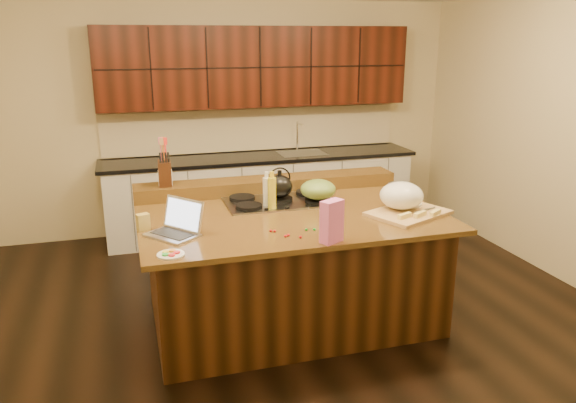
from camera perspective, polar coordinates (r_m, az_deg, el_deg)
name	(u,v)px	position (r m, az deg, el deg)	size (l,w,h in m)	color
room	(290,160)	(4.41, 0.19, 4.19)	(5.52, 5.02, 2.72)	black
island	(290,265)	(4.68, 0.18, -6.48)	(2.40, 1.60, 0.92)	black
back_ledge	(268,184)	(5.15, -2.06, 1.75)	(2.40, 0.30, 0.12)	black
cooktop	(280,201)	(4.79, -0.85, 0.07)	(0.92, 0.52, 0.05)	gray
back_counter	(260,151)	(6.66, -2.86, 5.14)	(3.70, 0.66, 2.40)	silver
kettle	(280,186)	(4.76, -0.86, 1.55)	(0.22, 0.22, 0.20)	black
green_bowl	(318,189)	(4.73, 3.07, 1.24)	(0.30, 0.30, 0.16)	olive
laptop	(177,225)	(4.09, -11.18, -2.39)	(0.44, 0.45, 0.25)	#B7B7BC
oil_bottle	(272,194)	(4.56, -1.64, 0.79)	(0.07, 0.07, 0.27)	gold
vinegar_bottle	(267,192)	(4.64, -2.18, 0.93)	(0.06, 0.06, 0.25)	silver
wooden_tray	(403,199)	(4.59, 11.63, 0.20)	(0.73, 0.64, 0.25)	tan
ramekin_a	(412,207)	(4.69, 12.47, -0.59)	(0.10, 0.10, 0.04)	white
ramekin_b	(416,206)	(4.73, 12.84, -0.46)	(0.10, 0.10, 0.04)	white
ramekin_c	(414,197)	(5.01, 12.66, 0.48)	(0.10, 0.10, 0.04)	white
strainer_bowl	(400,191)	(5.08, 11.28, 1.05)	(0.24, 0.24, 0.09)	#996B3F
kitchen_timer	(410,205)	(4.71, 12.32, -0.36)	(0.08, 0.08, 0.07)	silver
pink_bag	(332,221)	(3.85, 4.47, -2.03)	(0.16, 0.09, 0.30)	pink
candy_plate	(171,255)	(3.73, -11.83, -5.29)	(0.18, 0.18, 0.01)	white
package_box	(143,222)	(4.23, -14.51, -2.04)	(0.09, 0.06, 0.12)	gold
utensil_crock	(165,178)	(4.98, -12.36, 2.39)	(0.12, 0.12, 0.14)	white
knife_block	(165,173)	(4.97, -12.40, 2.82)	(0.11, 0.18, 0.22)	black
gumdrop_0	(301,237)	(3.95, 1.28, -3.63)	(0.02, 0.02, 0.02)	red
gumdrop_1	(322,225)	(4.20, 3.52, -2.42)	(0.02, 0.02, 0.02)	#198C26
gumdrop_2	(288,235)	(3.99, 0.05, -3.42)	(0.02, 0.02, 0.02)	red
gumdrop_3	(335,225)	(4.22, 4.75, -2.36)	(0.02, 0.02, 0.02)	#198C26
gumdrop_4	(275,231)	(4.07, -1.38, -3.01)	(0.02, 0.02, 0.02)	red
gumdrop_5	(334,230)	(4.11, 4.69, -2.87)	(0.02, 0.02, 0.02)	#198C26
gumdrop_6	(286,236)	(3.97, -0.25, -3.52)	(0.02, 0.02, 0.02)	red
gumdrop_7	(335,227)	(4.18, 4.81, -2.56)	(0.02, 0.02, 0.02)	#198C26
gumdrop_8	(321,229)	(4.12, 3.34, -2.78)	(0.02, 0.02, 0.02)	red
gumdrop_9	(332,226)	(4.19, 4.47, -2.49)	(0.02, 0.02, 0.02)	#198C26
gumdrop_10	(271,231)	(4.08, -1.76, -2.98)	(0.02, 0.02, 0.02)	red
gumdrop_11	(306,230)	(4.10, 1.87, -2.87)	(0.02, 0.02, 0.02)	#198C26
gumdrop_12	(321,225)	(4.21, 3.39, -2.38)	(0.02, 0.02, 0.02)	red
gumdrop_13	(314,229)	(4.11, 2.70, -2.84)	(0.02, 0.02, 0.02)	#198C26
gumdrop_14	(342,233)	(4.06, 5.50, -3.16)	(0.02, 0.02, 0.02)	red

